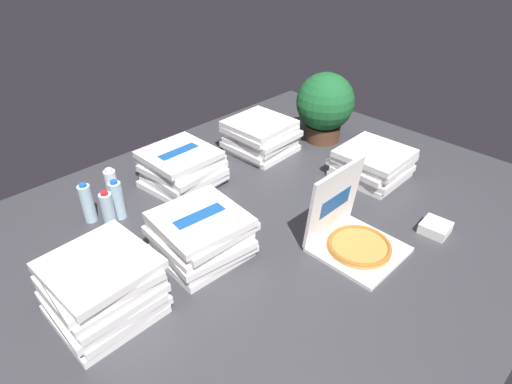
{
  "coord_description": "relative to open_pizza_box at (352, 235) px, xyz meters",
  "views": [
    {
      "loc": [
        -1.25,
        -1.21,
        1.36
      ],
      "look_at": [
        0.06,
        0.1,
        0.14
      ],
      "focal_mm": 30.06,
      "sensor_mm": 36.0,
      "label": 1
    }
  ],
  "objects": [
    {
      "name": "pizza_stack_left_mid",
      "position": [
        0.39,
        1.0,
        0.04
      ],
      "size": [
        0.4,
        0.4,
        0.22
      ],
      "color": "white",
      "rests_on": "ground_plane"
    },
    {
      "name": "pizza_stack_left_far",
      "position": [
        -0.23,
        1.02,
        0.04
      ],
      "size": [
        0.42,
        0.43,
        0.22
      ],
      "color": "white",
      "rests_on": "ground_plane"
    },
    {
      "name": "pizza_stack_right_far",
      "position": [
        0.63,
        0.29,
        0.02
      ],
      "size": [
        0.4,
        0.41,
        0.18
      ],
      "color": "white",
      "rests_on": "ground_plane"
    },
    {
      "name": "water_bottle_1",
      "position": [
        -0.66,
        1.0,
        0.03
      ],
      "size": [
        0.06,
        0.06,
        0.23
      ],
      "color": "silver",
      "rests_on": "ground_plane"
    },
    {
      "name": "ground_plane",
      "position": [
        -0.19,
        0.41,
        -0.08
      ],
      "size": [
        3.2,
        2.4,
        0.02
      ],
      "primitive_type": "cube",
      "color": "#38383D"
    },
    {
      "name": "water_bottle_2",
      "position": [
        -0.74,
        0.94,
        0.03
      ],
      "size": [
        0.06,
        0.06,
        0.23
      ],
      "color": "silver",
      "rests_on": "ground_plane"
    },
    {
      "name": "pizza_stack_right_near",
      "position": [
        -0.53,
        0.47,
        0.04
      ],
      "size": [
        0.43,
        0.43,
        0.22
      ],
      "color": "white",
      "rests_on": "ground_plane"
    },
    {
      "name": "water_bottle_3",
      "position": [
        -0.62,
        1.13,
        0.03
      ],
      "size": [
        0.06,
        0.06,
        0.23
      ],
      "color": "white",
      "rests_on": "ground_plane"
    },
    {
      "name": "open_pizza_box",
      "position": [
        0.0,
        0.0,
        0.0
      ],
      "size": [
        0.37,
        0.38,
        0.39
      ],
      "color": "white",
      "rests_on": "ground_plane"
    },
    {
      "name": "water_bottle_0",
      "position": [
        -0.78,
        1.08,
        0.03
      ],
      "size": [
        0.06,
        0.06,
        0.23
      ],
      "color": "silver",
      "rests_on": "ground_plane"
    },
    {
      "name": "pizza_stack_left_near",
      "position": [
        -1.03,
        0.47,
        0.05
      ],
      "size": [
        0.41,
        0.4,
        0.25
      ],
      "color": "white",
      "rests_on": "ground_plane"
    },
    {
      "name": "napkin_pile",
      "position": [
        0.39,
        -0.23,
        -0.05
      ],
      "size": [
        0.14,
        0.14,
        0.05
      ],
      "primitive_type": "cube",
      "rotation": [
        0.0,
        0.0,
        0.08
      ],
      "color": "white",
      "rests_on": "ground_plane"
    },
    {
      "name": "potted_plant",
      "position": [
        0.83,
        0.82,
        0.18
      ],
      "size": [
        0.39,
        0.39,
        0.47
      ],
      "color": "#513323",
      "rests_on": "ground_plane"
    }
  ]
}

